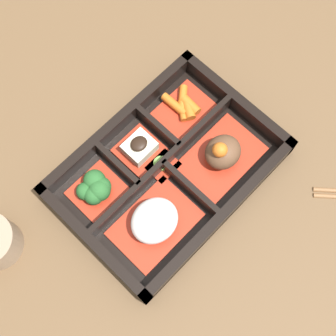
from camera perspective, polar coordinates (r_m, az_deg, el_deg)
The scene contains 9 objects.
ground_plane at distance 0.69m, azimuth 0.00°, elevation -0.68°, with size 3.00×3.00×0.00m, color brown.
bento_base at distance 0.68m, azimuth 0.00°, elevation -0.55°, with size 0.31×0.22×0.01m.
bento_rim at distance 0.67m, azimuth -0.21°, elevation -0.02°, with size 0.31×0.22×0.04m.
bowl_stew at distance 0.67m, azimuth 6.63°, elevation 1.76°, with size 0.12×0.08×0.06m.
bowl_rice at distance 0.64m, azimuth -1.65°, elevation -6.53°, with size 0.12×0.08×0.04m.
bowl_carrots at distance 0.71m, azimuth 1.93°, elevation 7.38°, with size 0.08×0.07×0.02m.
bowl_tofu at distance 0.68m, azimuth -3.48°, elevation 2.41°, with size 0.06×0.06×0.03m.
bowl_greens at distance 0.66m, azimuth -8.79°, elevation -2.37°, with size 0.07×0.06×0.04m.
bowl_pickles at distance 0.67m, azimuth -0.83°, elevation 0.17°, with size 0.04×0.04×0.01m.
Camera 1 is at (0.16, 0.15, 0.65)m, focal length 50.00 mm.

